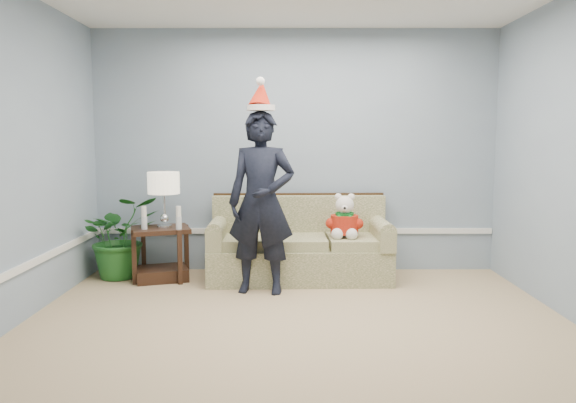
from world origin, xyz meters
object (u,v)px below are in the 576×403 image
(table_lamp, at_px, (164,185))
(teddy_bear, at_px, (345,222))
(houseplant, at_px, (120,237))
(sofa, at_px, (299,249))
(side_table, at_px, (161,259))
(man, at_px, (261,202))

(table_lamp, bearing_deg, teddy_bear, -0.93)
(houseplant, distance_m, teddy_bear, 2.41)
(sofa, xyz_separation_m, side_table, (-1.46, -0.08, -0.10))
(side_table, height_order, teddy_bear, teddy_bear)
(table_lamp, distance_m, houseplant, 0.78)
(houseplant, bearing_deg, side_table, -13.66)
(side_table, height_order, man, man)
(side_table, relative_size, teddy_bear, 1.50)
(houseplant, relative_size, teddy_bear, 1.88)
(sofa, relative_size, teddy_bear, 4.07)
(teddy_bear, bearing_deg, side_table, -176.55)
(houseplant, bearing_deg, sofa, -0.97)
(side_table, bearing_deg, houseplant, 166.34)
(sofa, distance_m, teddy_bear, 0.59)
(houseplant, height_order, man, man)
(man, bearing_deg, sofa, 63.00)
(sofa, relative_size, man, 1.09)
(houseplant, distance_m, man, 1.72)
(side_table, distance_m, teddy_bear, 1.98)
(man, relative_size, teddy_bear, 3.75)
(man, bearing_deg, houseplant, 166.51)
(teddy_bear, bearing_deg, table_lamp, -175.67)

